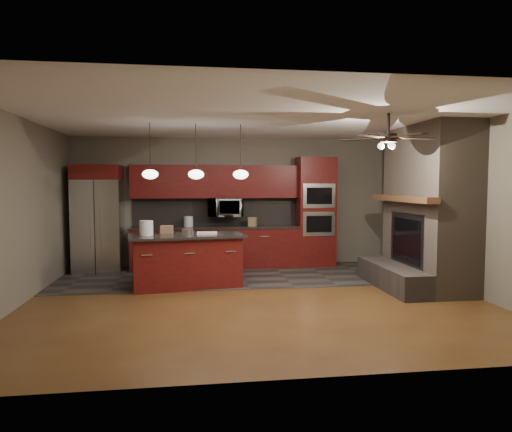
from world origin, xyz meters
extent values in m
plane|color=brown|center=(0.00, 0.00, 0.00)|extent=(7.00, 7.00, 0.00)
cube|color=white|center=(0.00, 0.00, 2.80)|extent=(7.00, 6.00, 0.02)
cube|color=#686253|center=(0.00, 3.00, 1.40)|extent=(7.00, 0.02, 2.80)
cube|color=#686253|center=(3.50, 0.00, 1.40)|extent=(0.02, 6.00, 2.80)
cube|color=#686253|center=(-3.50, 0.00, 1.40)|extent=(0.02, 6.00, 2.80)
cube|color=#393533|center=(0.00, 1.80, 0.01)|extent=(7.00, 2.40, 0.01)
cube|color=#6A5B4C|center=(3.10, 0.40, 1.40)|extent=(0.80, 2.00, 2.80)
cube|color=#49403C|center=(2.45, 0.40, 0.20)|extent=(0.50, 2.00, 0.40)
cube|color=#2D2D30|center=(2.72, 0.40, 0.83)|extent=(0.05, 1.20, 0.95)
cube|color=black|center=(2.70, 0.40, 0.83)|extent=(0.02, 1.00, 0.75)
cube|color=brown|center=(2.60, 0.40, 1.55)|extent=(0.22, 2.10, 0.10)
cube|color=#601611|center=(-0.48, 2.70, 0.43)|extent=(3.55, 0.60, 0.86)
cube|color=black|center=(-0.48, 2.70, 0.88)|extent=(3.59, 0.64, 0.04)
cube|color=black|center=(-0.48, 2.98, 1.20)|extent=(3.55, 0.03, 0.60)
cube|color=#601611|center=(-0.48, 2.83, 1.85)|extent=(3.55, 0.35, 0.70)
cube|color=#601611|center=(1.70, 2.70, 1.19)|extent=(0.80, 0.60, 2.38)
cube|color=silver|center=(1.70, 2.40, 0.95)|extent=(0.70, 0.03, 0.52)
cube|color=black|center=(1.70, 2.38, 0.95)|extent=(0.55, 0.02, 0.35)
cube|color=silver|center=(1.70, 2.40, 1.55)|extent=(0.70, 0.03, 0.52)
cube|color=black|center=(1.70, 2.38, 1.55)|extent=(0.55, 0.02, 0.35)
imported|color=silver|center=(-0.27, 2.75, 1.30)|extent=(0.73, 0.41, 0.50)
cube|color=silver|center=(-2.88, 2.62, 0.94)|extent=(0.94, 0.72, 1.88)
cube|color=#2D2D30|center=(-2.88, 2.26, 0.94)|extent=(0.02, 0.02, 1.86)
cube|color=silver|center=(-2.98, 2.25, 1.00)|extent=(0.03, 0.03, 0.94)
cube|color=silver|center=(-2.78, 2.25, 1.00)|extent=(0.03, 0.03, 0.94)
cube|color=#601611|center=(-2.88, 2.62, 2.03)|extent=(0.94, 0.72, 0.30)
cube|color=#601611|center=(-1.07, 0.98, 0.44)|extent=(1.91, 1.00, 0.88)
cube|color=black|center=(-1.07, 0.98, 0.90)|extent=(2.08, 1.17, 0.04)
cylinder|color=white|center=(-1.75, 0.97, 1.05)|extent=(0.28, 0.28, 0.25)
cylinder|color=#A09FA4|center=(-1.05, 0.74, 0.98)|extent=(0.20, 0.20, 0.13)
cube|color=white|center=(-0.71, 1.00, 0.94)|extent=(0.36, 0.26, 0.03)
cube|color=#8E6549|center=(-1.42, 1.23, 0.99)|extent=(0.23, 0.17, 0.14)
cylinder|color=silver|center=(-1.05, 2.70, 1.01)|extent=(0.22, 0.22, 0.22)
cube|color=olive|center=(0.31, 2.65, 1.00)|extent=(0.21, 0.19, 0.19)
cylinder|color=black|center=(-1.65, 0.70, 2.41)|extent=(0.01, 0.01, 0.78)
ellipsoid|color=white|center=(-1.65, 0.70, 1.96)|extent=(0.26, 0.26, 0.16)
cylinder|color=black|center=(-0.90, 0.70, 2.41)|extent=(0.01, 0.01, 0.78)
ellipsoid|color=white|center=(-0.90, 0.70, 1.96)|extent=(0.26, 0.26, 0.16)
cylinder|color=black|center=(-0.15, 0.70, 2.41)|extent=(0.01, 0.01, 0.78)
ellipsoid|color=white|center=(-0.15, 0.70, 1.96)|extent=(0.26, 0.26, 0.16)
cylinder|color=black|center=(1.80, -0.80, 2.65)|extent=(0.04, 0.04, 0.30)
cylinder|color=black|center=(1.80, -0.80, 2.45)|extent=(0.24, 0.24, 0.12)
cube|color=#312013|center=(2.18, -0.80, 2.45)|extent=(0.60, 0.12, 0.01)
cube|color=#312013|center=(1.92, -0.44, 2.45)|extent=(0.30, 0.61, 0.01)
cube|color=#312013|center=(1.49, -0.58, 2.45)|extent=(0.56, 0.45, 0.01)
cube|color=#312013|center=(1.49, -1.02, 2.45)|extent=(0.56, 0.45, 0.01)
cube|color=#312013|center=(1.92, -1.16, 2.45)|extent=(0.30, 0.61, 0.01)
camera|label=1|loc=(-0.95, -7.00, 1.80)|focal=32.00mm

